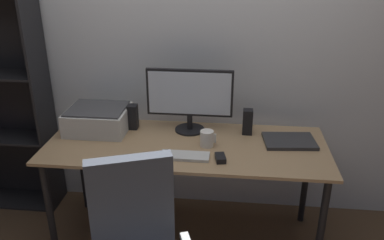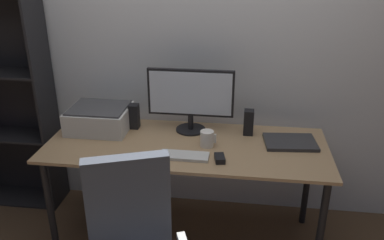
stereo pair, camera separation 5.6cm
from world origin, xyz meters
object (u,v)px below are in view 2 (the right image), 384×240
object	(u,v)px
desk	(186,155)
speaker_left	(134,116)
keyboard	(184,156)
printer	(100,118)
coffee_mug	(207,139)
speaker_right	(249,122)
monitor	(190,96)
bookshelf	(1,104)
laptop	(290,142)
mouse	(220,158)

from	to	relation	value
desk	speaker_left	bearing A→B (deg)	153.08
keyboard	printer	world-z (taller)	printer
coffee_mug	speaker_right	distance (m)	0.33
monitor	printer	bearing A→B (deg)	-174.61
desk	monitor	xyz separation A→B (m)	(-0.00, 0.21, 0.32)
desk	bookshelf	distance (m)	1.51
keyboard	speaker_right	xyz separation A→B (m)	(0.37, 0.37, 0.08)
monitor	speaker_right	bearing A→B (deg)	-1.17
laptop	speaker_left	world-z (taller)	speaker_left
desk	mouse	xyz separation A→B (m)	(0.22, -0.19, 0.09)
monitor	speaker_left	world-z (taller)	monitor
coffee_mug	speaker_left	xyz separation A→B (m)	(-0.52, 0.21, 0.03)
desk	keyboard	world-z (taller)	keyboard
speaker_right	monitor	bearing A→B (deg)	178.83
mouse	speaker_right	size ratio (longest dim) A/B	0.56
laptop	bookshelf	xyz separation A→B (m)	(-2.11, 0.26, 0.05)
desk	speaker_right	xyz separation A→B (m)	(0.39, 0.20, 0.16)
keyboard	speaker_left	distance (m)	0.55
speaker_left	mouse	bearing A→B (deg)	-32.45
bookshelf	laptop	bearing A→B (deg)	-6.99
speaker_left	printer	bearing A→B (deg)	-167.55
desk	speaker_right	distance (m)	0.46
laptop	printer	world-z (taller)	printer
monitor	mouse	size ratio (longest dim) A/B	5.93
printer	laptop	bearing A→B (deg)	-2.74
printer	bookshelf	bearing A→B (deg)	166.81
mouse	speaker_left	bearing A→B (deg)	136.59
monitor	speaker_right	distance (m)	0.42
mouse	speaker_left	xyz separation A→B (m)	(-0.61, 0.39, 0.07)
desk	coffee_mug	bearing A→B (deg)	-6.35
printer	bookshelf	size ratio (longest dim) A/B	0.25
laptop	speaker_right	xyz separation A→B (m)	(-0.27, 0.11, 0.07)
monitor	mouse	distance (m)	0.51
keyboard	laptop	xyz separation A→B (m)	(0.64, 0.26, 0.00)
bookshelf	desk	bearing A→B (deg)	-13.31
keyboard	coffee_mug	distance (m)	0.20
speaker_left	laptop	bearing A→B (deg)	-6.07
desk	keyboard	size ratio (longest dim) A/B	6.12
mouse	keyboard	bearing A→B (deg)	164.62
desk	printer	size ratio (longest dim) A/B	4.44
desk	monitor	distance (m)	0.38
keyboard	mouse	bearing A→B (deg)	-4.07
laptop	speaker_right	bearing A→B (deg)	152.00
coffee_mug	speaker_left	world-z (taller)	speaker_left
monitor	printer	size ratio (longest dim) A/B	1.42
laptop	printer	distance (m)	1.27
monitor	printer	distance (m)	0.64
mouse	coffee_mug	size ratio (longest dim) A/B	0.94
desk	printer	world-z (taller)	printer
monitor	bookshelf	size ratio (longest dim) A/B	0.35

